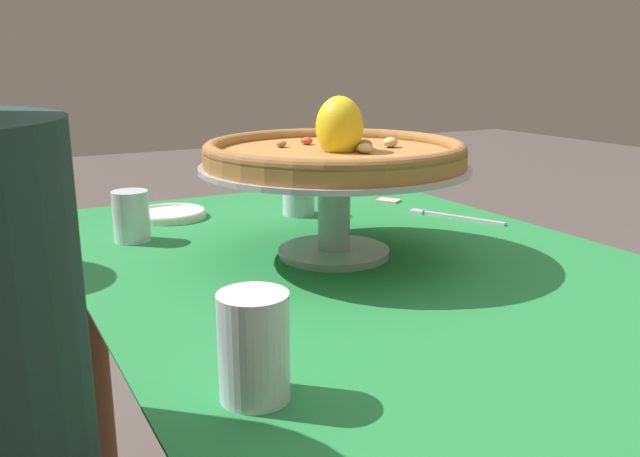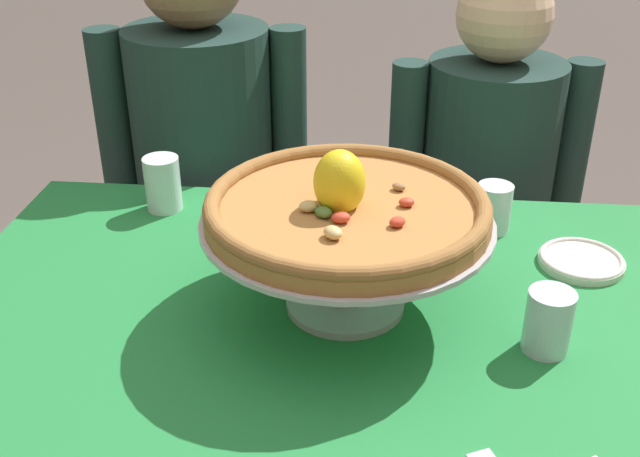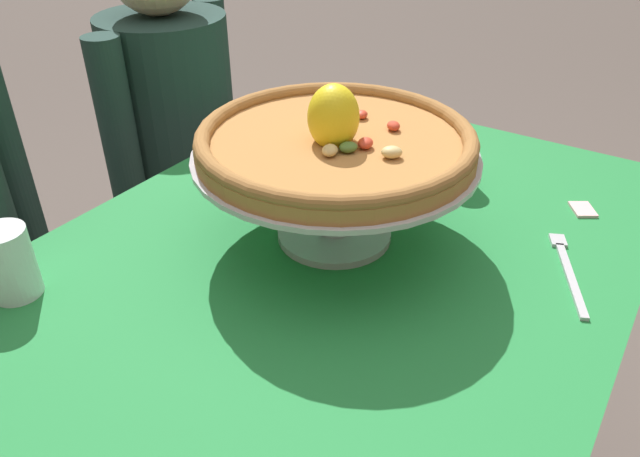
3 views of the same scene
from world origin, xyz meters
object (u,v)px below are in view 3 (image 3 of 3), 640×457
at_px(pizza, 336,139).
at_px(sugar_packet, 583,209).
at_px(dinner_fork, 567,268).
at_px(pizza_stand, 335,176).
at_px(water_glass_side_right, 454,160).
at_px(diner_right, 182,177).
at_px(water_glass_back_left, 11,267).
at_px(water_glass_back_right, 289,126).
at_px(side_plate, 367,129).

distance_m(pizza, sugar_packet, 0.48).
bearing_deg(sugar_packet, dinner_fork, -173.32).
bearing_deg(pizza_stand, water_glass_side_right, -15.77).
relative_size(sugar_packet, diner_right, 0.04).
xyz_separation_m(water_glass_back_left, diner_right, (0.66, 0.35, -0.26)).
height_order(water_glass_back_left, water_glass_back_right, water_glass_back_left).
bearing_deg(water_glass_side_right, pizza, 164.35).
bearing_deg(pizza, side_plate, 22.36).
distance_m(pizza_stand, dinner_fork, 0.38).
bearing_deg(pizza_stand, dinner_fork, -71.41).
height_order(side_plate, dinner_fork, side_plate).
relative_size(side_plate, diner_right, 0.12).
xyz_separation_m(water_glass_back_right, dinner_fork, (-0.14, -0.62, -0.04)).
distance_m(dinner_fork, diner_right, 1.04).
distance_m(water_glass_back_right, side_plate, 0.18).
distance_m(pizza_stand, water_glass_side_right, 0.31).
bearing_deg(dinner_fork, pizza_stand, 108.59).
height_order(pizza, diner_right, diner_right).
bearing_deg(side_plate, dinner_fork, -118.72).
bearing_deg(water_glass_back_left, dinner_fork, -52.90).
distance_m(pizza_stand, diner_right, 0.79).
distance_m(water_glass_back_right, dinner_fork, 0.63).
xyz_separation_m(dinner_fork, sugar_packet, (0.19, 0.02, -0.00)).
bearing_deg(sugar_packet, diner_right, 91.24).
distance_m(water_glass_back_right, diner_right, 0.46).
relative_size(water_glass_back_left, side_plate, 0.74).
bearing_deg(dinner_fork, pizza, 108.71).
relative_size(water_glass_back_left, diner_right, 0.09).
bearing_deg(water_glass_side_right, diner_right, 90.42).
relative_size(pizza_stand, diner_right, 0.37).
height_order(pizza_stand, side_plate, pizza_stand).
xyz_separation_m(pizza, water_glass_back_left, (-0.37, 0.30, -0.13)).
xyz_separation_m(pizza, sugar_packet, (0.31, -0.32, -0.17)).
bearing_deg(water_glass_back_left, diner_right, 28.20).
relative_size(water_glass_side_right, sugar_packet, 1.91).
relative_size(pizza, dinner_fork, 2.14).
bearing_deg(dinner_fork, side_plate, 61.28).
distance_m(sugar_packet, diner_right, 1.00).
bearing_deg(diner_right, pizza, -113.66).
bearing_deg(water_glass_side_right, pizza_stand, 164.23).
xyz_separation_m(water_glass_back_left, sugar_packet, (0.68, -0.63, -0.04)).
xyz_separation_m(pizza_stand, diner_right, (0.29, 0.66, -0.32)).
bearing_deg(water_glass_back_right, side_plate, -38.39).
height_order(water_glass_back_left, diner_right, diner_right).
xyz_separation_m(pizza_stand, sugar_packet, (0.31, -0.32, -0.11)).
xyz_separation_m(side_plate, sugar_packet, (-0.09, -0.48, -0.01)).
distance_m(pizza, diner_right, 0.81).
distance_m(water_glass_side_right, sugar_packet, 0.24).
relative_size(pizza, diner_right, 0.36).
bearing_deg(pizza, diner_right, 66.34).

